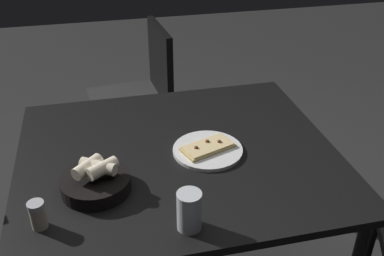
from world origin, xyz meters
TOP-DOWN VIEW (x-y plane):
  - dining_table at (0.00, 0.00)m, footprint 1.18×1.01m
  - pizza_plate at (0.11, -0.02)m, footprint 0.26×0.26m
  - bread_basket at (-0.30, -0.16)m, footprint 0.23×0.23m
  - beer_glass at (-0.05, -0.40)m, footprint 0.07×0.07m
  - pepper_shaker at (-0.48, -0.30)m, footprint 0.05×0.05m
  - chair_near at (-0.02, 1.01)m, footprint 0.48×0.48m

SIDE VIEW (x-z plane):
  - chair_near at x=-0.02m, z-range 0.07..0.93m
  - dining_table at x=0.00m, z-range 0.30..1.01m
  - pizza_plate at x=0.11m, z-range 0.70..0.74m
  - bread_basket at x=-0.30m, z-range 0.68..0.80m
  - pepper_shaker at x=-0.48m, z-range 0.70..0.79m
  - beer_glass at x=-0.05m, z-range 0.70..0.82m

